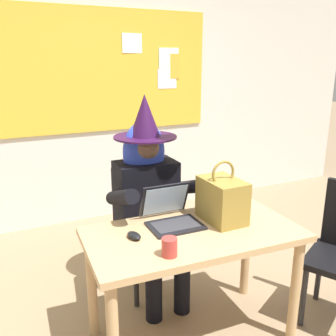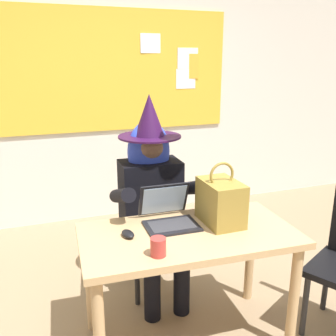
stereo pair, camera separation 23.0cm
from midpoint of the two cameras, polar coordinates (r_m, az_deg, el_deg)
wall_back_bulletin at (r=3.96m, az=-12.49°, el=12.24°), size 6.72×2.28×2.80m
desk_main at (r=2.21m, az=0.84°, el=-12.10°), size 1.26×0.71×0.71m
chair_at_desk at (r=2.80m, az=-6.19°, el=-8.04°), size 0.43×0.43×0.91m
person_costumed at (r=2.59m, az=-5.44°, el=-3.27°), size 0.61×0.69×1.44m
laptop at (r=2.25m, az=-2.46°, el=-7.26°), size 0.32×0.33×0.23m
computer_mouse at (r=2.10m, az=-8.40°, el=-10.24°), size 0.08×0.11×0.03m
handbag at (r=2.26m, az=5.37°, el=-4.87°), size 0.20×0.30×0.38m
coffee_mug at (r=1.90m, az=-3.33°, el=-12.04°), size 0.08×0.08×0.09m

